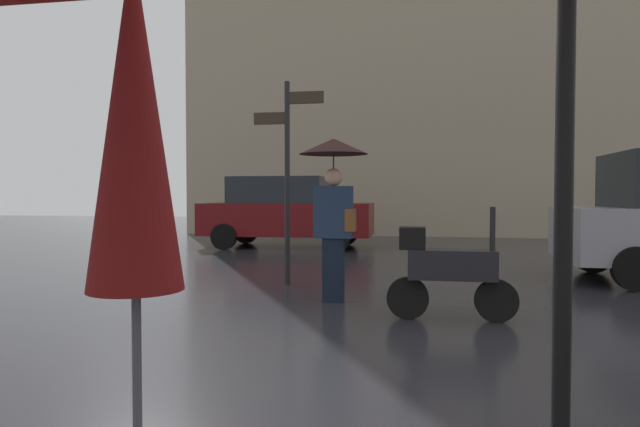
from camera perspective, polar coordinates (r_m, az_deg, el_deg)
name	(u,v)px	position (r m, az deg, el deg)	size (l,w,h in m)	color
folded_patio_umbrella_near	(134,134)	(2.20, -18.97, 7.91)	(0.38, 0.38, 2.33)	black
pedestrian_with_umbrella	(334,183)	(6.88, 1.48, 3.24)	(0.88, 0.88, 2.08)	black
parked_scooter	(447,269)	(6.05, 13.26, -5.75)	(1.40, 0.32, 1.23)	black
parked_car_left	(285,211)	(14.21, -3.67, 0.24)	(4.40, 1.98, 1.84)	#590C0F
street_signpost	(288,162)	(8.27, -3.44, 5.43)	(1.08, 0.08, 3.08)	black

